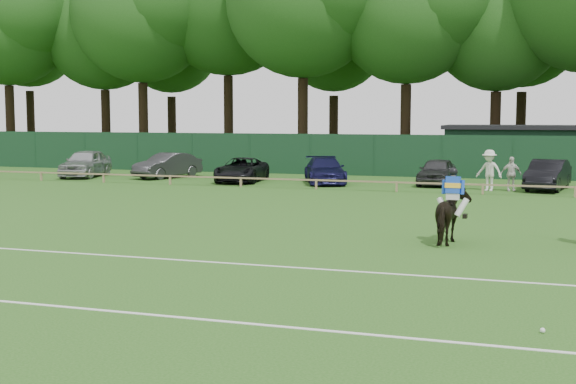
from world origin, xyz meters
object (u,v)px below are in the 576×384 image
at_px(horse_dark, 452,216).
at_px(sedan_silver, 86,163).
at_px(suv_black, 242,170).
at_px(spectator_mid, 511,174).
at_px(estate_black, 548,175).
at_px(sedan_navy, 325,170).
at_px(utility_shed, 515,150).
at_px(spectator_left, 489,170).
at_px(sedan_grey, 167,165).
at_px(hatch_grey, 437,172).
at_px(polo_ball, 543,330).

relative_size(horse_dark, sedan_silver, 0.40).
relative_size(suv_black, spectator_mid, 2.85).
relative_size(estate_black, spectator_mid, 2.69).
xyz_separation_m(sedan_silver, suv_black, (10.00, -0.23, -0.16)).
height_order(sedan_navy, utility_shed, utility_shed).
height_order(estate_black, spectator_left, spectator_left).
bearing_deg(estate_black, sedan_grey, -171.81).
bearing_deg(utility_shed, estate_black, -78.25).
bearing_deg(hatch_grey, utility_shed, 67.72).
bearing_deg(polo_ball, spectator_left, 95.76).
relative_size(sedan_grey, hatch_grey, 1.06).
bearing_deg(polo_ball, hatch_grey, 101.03).
xyz_separation_m(hatch_grey, spectator_mid, (3.78, -2.08, 0.13)).
bearing_deg(spectator_left, sedan_grey, -168.01).
relative_size(horse_dark, utility_shed, 0.23).
xyz_separation_m(estate_black, utility_shed, (-1.84, 8.83, 0.80)).
xyz_separation_m(sedan_navy, spectator_left, (8.63, -1.44, 0.29)).
bearing_deg(polo_ball, sedan_silver, 134.73).
bearing_deg(estate_black, polo_ball, -80.27).
xyz_separation_m(suv_black, sedan_navy, (4.57, 0.54, 0.04)).
bearing_deg(spectator_left, suv_black, -165.59).
height_order(sedan_grey, utility_shed, utility_shed).
distance_m(spectator_left, spectator_mid, 1.03).
bearing_deg(estate_black, sedan_silver, -169.44).
height_order(sedan_silver, polo_ball, sedan_silver).
bearing_deg(sedan_silver, spectator_mid, -14.25).
relative_size(sedan_grey, spectator_left, 2.22).
distance_m(sedan_grey, spectator_mid, 19.39).
xyz_separation_m(sedan_navy, polo_ball, (11.13, -26.27, -0.65)).
relative_size(hatch_grey, estate_black, 0.92).
relative_size(suv_black, spectator_left, 2.39).
bearing_deg(spectator_mid, polo_ball, -101.51).
xyz_separation_m(hatch_grey, polo_ball, (5.28, -27.09, -0.66)).
relative_size(sedan_grey, estate_black, 0.98).
bearing_deg(estate_black, utility_shed, 111.88).
relative_size(horse_dark, hatch_grey, 0.46).
distance_m(spectator_mid, polo_ball, 25.07).
distance_m(sedan_grey, hatch_grey, 15.53).
xyz_separation_m(sedan_silver, spectator_mid, (24.21, -0.94, 0.02)).
relative_size(estate_black, spectator_left, 2.26).
height_order(sedan_grey, spectator_mid, spectator_mid).
bearing_deg(utility_shed, polo_ball, -87.30).
height_order(sedan_navy, polo_ball, sedan_navy).
distance_m(sedan_navy, estate_black, 11.31).
height_order(sedan_grey, estate_black, estate_black).
xyz_separation_m(suv_black, spectator_mid, (14.20, -0.71, 0.17)).
xyz_separation_m(horse_dark, estate_black, (2.65, 17.47, -0.06)).
distance_m(sedan_grey, sedan_navy, 9.69).
distance_m(sedan_silver, sedan_navy, 14.58).
distance_m(sedan_silver, polo_ball, 36.53).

